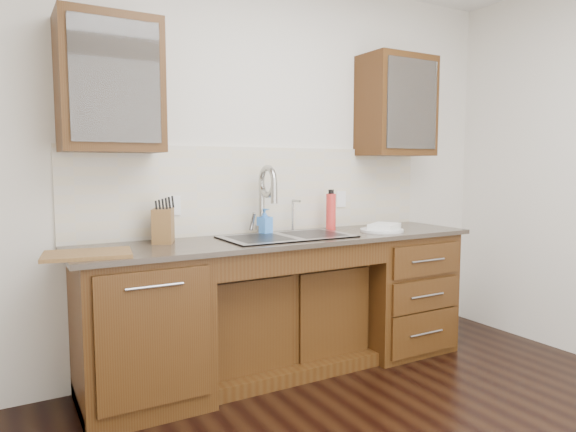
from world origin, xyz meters
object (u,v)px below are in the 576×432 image
soap_bottle (265,221)px  cutting_board (88,254)px  knife_block (163,226)px  plate (382,230)px  water_bottle (331,212)px

soap_bottle → cutting_board: soap_bottle is taller
cutting_board → knife_block: bearing=30.0°
knife_block → soap_bottle: bearing=25.7°
plate → knife_block: size_ratio=1.48×
plate → water_bottle: bearing=137.6°
plate → cutting_board: 1.97m
soap_bottle → cutting_board: (-1.18, -0.30, -0.08)m
plate → cutting_board: bearing=-179.1°
plate → knife_block: knife_block is taller
knife_block → cutting_board: (-0.47, -0.27, -0.09)m
plate → cutting_board: size_ratio=0.71×
water_bottle → cutting_board: bearing=-170.7°
cutting_board → plate: bearing=0.9°
soap_bottle → cutting_board: size_ratio=0.41×
plate → knife_block: 1.52m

